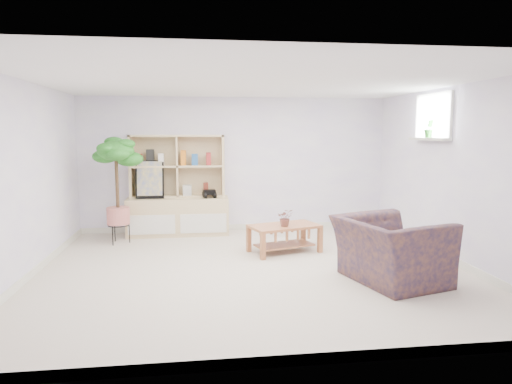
{
  "coord_description": "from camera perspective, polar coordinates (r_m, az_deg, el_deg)",
  "views": [
    {
      "loc": [
        -0.7,
        -5.71,
        1.77
      ],
      "look_at": [
        0.13,
        0.68,
        0.93
      ],
      "focal_mm": 32.0,
      "sensor_mm": 36.0,
      "label": 1
    }
  ],
  "objects": [
    {
      "name": "floor",
      "position": [
        6.02,
        -0.43,
        -9.69
      ],
      "size": [
        5.5,
        5.0,
        0.01
      ],
      "primitive_type": "cube",
      "color": "beige",
      "rests_on": "ground"
    },
    {
      "name": "ceiling",
      "position": [
        5.79,
        -0.46,
        13.65
      ],
      "size": [
        5.5,
        5.0,
        0.01
      ],
      "primitive_type": "cube",
      "color": "white",
      "rests_on": "walls"
    },
    {
      "name": "walls",
      "position": [
        5.78,
        -0.45,
        1.74
      ],
      "size": [
        5.51,
        5.01,
        2.4
      ],
      "color": "silver",
      "rests_on": "floor"
    },
    {
      "name": "baseboard",
      "position": [
        6.01,
        -0.43,
        -9.23
      ],
      "size": [
        5.5,
        5.0,
        0.1
      ],
      "primitive_type": null,
      "color": "silver",
      "rests_on": "floor"
    },
    {
      "name": "window",
      "position": [
        7.19,
        21.33,
        8.74
      ],
      "size": [
        0.1,
        0.98,
        0.68
      ],
      "primitive_type": null,
      "color": "silver",
      "rests_on": "walls"
    },
    {
      "name": "window_sill",
      "position": [
        7.16,
        20.79,
        6.21
      ],
      "size": [
        0.14,
        1.0,
        0.04
      ],
      "primitive_type": "cube",
      "color": "silver",
      "rests_on": "walls"
    },
    {
      "name": "storage_unit",
      "position": [
        8.01,
        -9.78,
        0.83
      ],
      "size": [
        1.73,
        0.59,
        1.73
      ],
      "primitive_type": null,
      "color": "tan",
      "rests_on": "floor"
    },
    {
      "name": "poster",
      "position": [
        7.98,
        -13.14,
        1.53
      ],
      "size": [
        0.48,
        0.11,
        0.66
      ],
      "primitive_type": null,
      "rotation": [
        0.0,
        0.0,
        -0.01
      ],
      "color": "yellow",
      "rests_on": "storage_unit"
    },
    {
      "name": "toy_truck",
      "position": [
        7.93,
        -5.86,
        -0.16
      ],
      "size": [
        0.33,
        0.25,
        0.16
      ],
      "primitive_type": null,
      "rotation": [
        0.0,
        0.0,
        0.17
      ],
      "color": "black",
      "rests_on": "storage_unit"
    },
    {
      "name": "coffee_table",
      "position": [
        6.84,
        3.56,
        -5.83
      ],
      "size": [
        1.13,
        0.83,
        0.41
      ],
      "primitive_type": null,
      "rotation": [
        0.0,
        0.0,
        0.31
      ],
      "color": "#9D5C30",
      "rests_on": "floor"
    },
    {
      "name": "table_plant",
      "position": [
        6.68,
        3.69,
        -3.21
      ],
      "size": [
        0.25,
        0.22,
        0.26
      ],
      "primitive_type": "imported",
      "rotation": [
        0.0,
        0.0,
        -0.08
      ],
      "color": "#1B551C",
      "rests_on": "coffee_table"
    },
    {
      "name": "floor_tree",
      "position": [
        7.59,
        -16.95,
        0.17
      ],
      "size": [
        0.66,
        0.66,
        1.71
      ],
      "primitive_type": null,
      "rotation": [
        0.0,
        0.0,
        0.05
      ],
      "color": "#18651A",
      "rests_on": "floor"
    },
    {
      "name": "armchair",
      "position": [
        5.69,
        16.48,
        -6.47
      ],
      "size": [
        1.31,
        1.41,
        0.87
      ],
      "primitive_type": "imported",
      "rotation": [
        0.0,
        0.0,
        1.85
      ],
      "color": "#11163A",
      "rests_on": "floor"
    },
    {
      "name": "sill_plant",
      "position": [
        7.16,
        20.85,
        7.42
      ],
      "size": [
        0.18,
        0.17,
        0.26
      ],
      "primitive_type": "imported",
      "rotation": [
        0.0,
        0.0,
        -0.44
      ],
      "color": "#18651A",
      "rests_on": "window_sill"
    }
  ]
}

